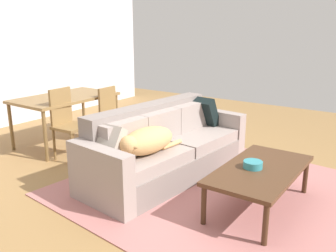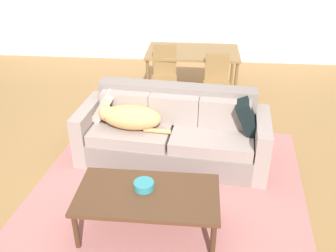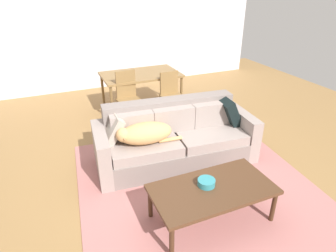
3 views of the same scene
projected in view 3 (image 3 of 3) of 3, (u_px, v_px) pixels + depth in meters
ground_plane at (166, 174)px, 4.01m from camera, size 10.00×10.00×0.00m
back_partition at (98, 30)px, 6.69m from camera, size 8.00×0.12×2.70m
area_rug at (198, 188)px, 3.73m from camera, size 3.19×3.33×0.01m
couch at (175, 139)px, 4.19m from camera, size 2.31×1.05×0.86m
dog_on_left_cushion at (144, 133)px, 3.80m from camera, size 0.86×0.42×0.28m
throw_pillow_by_left_arm at (113, 129)px, 3.87m from camera, size 0.29×0.38×0.37m
throw_pillow_by_right_arm at (228, 111)px, 4.34m from camera, size 0.33×0.43×0.42m
coffee_table at (212, 191)px, 3.09m from camera, size 1.30×0.68×0.43m
bowl_on_coffee_table at (206, 182)px, 3.10m from camera, size 0.19×0.19×0.07m
dining_table at (141, 77)px, 5.72m from camera, size 1.49×0.89×0.74m
dining_chair_near_left at (128, 96)px, 5.21m from camera, size 0.42×0.42×0.96m
dining_chair_near_right at (172, 93)px, 5.44m from camera, size 0.42×0.42×0.88m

